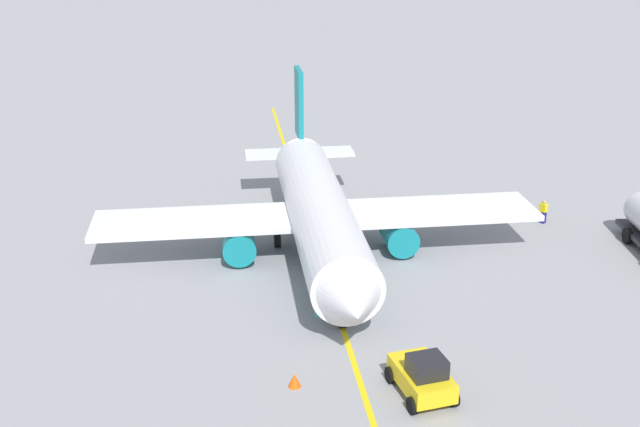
{
  "coord_description": "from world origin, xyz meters",
  "views": [
    {
      "loc": [
        43.9,
        -15.9,
        20.88
      ],
      "look_at": [
        0.0,
        0.0,
        3.0
      ],
      "focal_mm": 44.3,
      "sensor_mm": 36.0,
      "label": 1
    }
  ],
  "objects_px": {
    "refueling_worker": "(543,212)",
    "airplane": "(319,214)",
    "pushback_tug": "(423,376)",
    "safety_cone_nose": "(294,380)"
  },
  "relations": [
    {
      "from": "refueling_worker",
      "to": "airplane",
      "type": "bearing_deg",
      "value": -90.74
    },
    {
      "from": "airplane",
      "to": "pushback_tug",
      "type": "distance_m",
      "value": 16.87
    },
    {
      "from": "refueling_worker",
      "to": "safety_cone_nose",
      "type": "bearing_deg",
      "value": -59.22
    },
    {
      "from": "pushback_tug",
      "to": "safety_cone_nose",
      "type": "distance_m",
      "value": 5.98
    },
    {
      "from": "safety_cone_nose",
      "to": "airplane",
      "type": "bearing_deg",
      "value": 155.85
    },
    {
      "from": "airplane",
      "to": "pushback_tug",
      "type": "height_order",
      "value": "airplane"
    },
    {
      "from": "pushback_tug",
      "to": "refueling_worker",
      "type": "relative_size",
      "value": 2.15
    },
    {
      "from": "airplane",
      "to": "refueling_worker",
      "type": "height_order",
      "value": "airplane"
    },
    {
      "from": "airplane",
      "to": "refueling_worker",
      "type": "xyz_separation_m",
      "value": [
        0.22,
        16.97,
        -1.94
      ]
    },
    {
      "from": "airplane",
      "to": "safety_cone_nose",
      "type": "distance_m",
      "value": 15.63
    }
  ]
}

